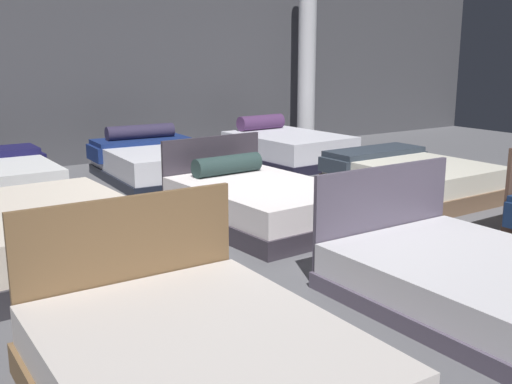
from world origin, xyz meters
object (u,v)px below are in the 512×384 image
Objects in this scene: bed_5 at (411,177)px; support_pillar at (307,56)px; bed_4 at (260,202)px; bed_1 at (479,282)px; bed_0 at (197,368)px; bed_3 at (43,236)px; bed_7 at (156,162)px; bed_8 at (287,148)px.

bed_5 is 4.43m from support_pillar.
bed_1 is at bearing -91.20° from bed_4.
bed_0 is 0.94× the size of bed_3.
bed_7 is at bearing 129.43° from bed_5.
bed_0 is 2.74m from bed_3.
bed_0 is 9.18m from support_pillar.
bed_7 is at bearing 176.18° from bed_8.
bed_1 is at bearing -130.61° from bed_5.
bed_5 is 0.98× the size of bed_7.
bed_8 is (2.40, -0.03, 0.00)m from bed_7.
bed_5 is at bearing -108.89° from support_pillar.
bed_3 is 3.73m from bed_7.
bed_4 is 1.02× the size of bed_5.
bed_8 is (0.04, 2.77, 0.02)m from bed_5.
bed_4 is (-0.08, 2.76, 0.05)m from bed_1.
bed_7 is 4.16m from support_pillar.
support_pillar is at bearing 61.34° from bed_1.
bed_0 is at bearing -149.98° from bed_5.
bed_7 reaches higher than bed_5.
bed_1 is 5.61m from bed_7.
bed_1 reaches higher than bed_4.
bed_3 is (-2.42, 2.75, 0.07)m from bed_1.
bed_1 reaches higher than bed_3.
bed_0 is 0.92× the size of bed_7.
bed_8 is at bearing 50.30° from bed_0.
bed_4 is 3.75m from bed_8.
bed_5 is 0.59× the size of support_pillar.
bed_0 is at bearing -133.47° from bed_8.
bed_3 reaches higher than bed_5.
bed_1 is 1.01× the size of bed_3.
bed_5 is at bearing -46.59° from bed_7.
support_pillar is at bearing 70.45° from bed_5.
bed_1 is at bearing -86.54° from bed_7.
bed_7 reaches higher than bed_3.
bed_3 is 5.57m from bed_8.
bed_8 is at bearing 66.91° from bed_1.
bed_8 is at bearing -138.36° from support_pillar.
support_pillar reaches higher than bed_8.
support_pillar is at bearing 48.77° from bed_0.
bed_1 is 1.01× the size of bed_8.
bed_4 reaches higher than bed_5.
bed_0 is 0.93× the size of bed_1.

